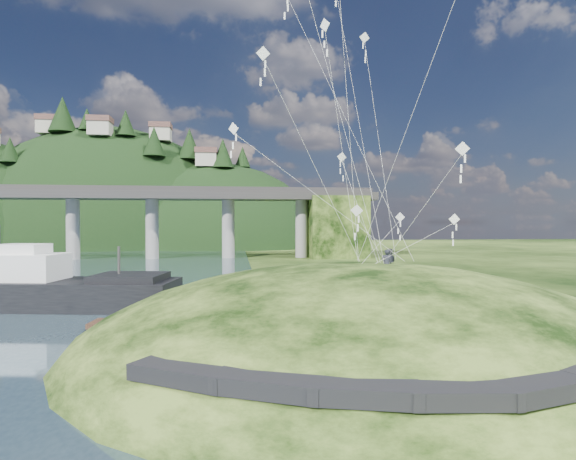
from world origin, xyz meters
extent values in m
plane|color=black|center=(0.00, 0.00, 0.00)|extent=(320.00, 320.00, 0.00)
ellipsoid|color=black|center=(8.00, 2.00, -1.50)|extent=(36.00, 32.00, 13.00)
cube|color=black|center=(-1.50, -8.00, 2.03)|extent=(4.32, 3.62, 0.71)
cube|color=black|center=(1.50, -9.65, 2.09)|extent=(4.10, 2.97, 0.61)
cube|color=black|center=(4.50, -10.65, 2.08)|extent=(3.85, 2.37, 0.62)
cube|color=black|center=(7.50, -11.10, 2.04)|extent=(3.62, 1.83, 0.66)
cube|color=black|center=(10.50, -10.90, 2.05)|extent=(3.82, 2.27, 0.68)
cylinder|color=gray|center=(-32.00, 70.00, 6.50)|extent=(2.60, 2.60, 13.00)
cylinder|color=gray|center=(-16.50, 70.00, 6.50)|extent=(2.60, 2.60, 13.00)
cylinder|color=gray|center=(-1.00, 70.00, 6.50)|extent=(2.60, 2.60, 13.00)
cylinder|color=gray|center=(14.50, 70.00, 6.50)|extent=(2.60, 2.60, 13.00)
cube|color=black|center=(22.00, 70.00, 6.50)|extent=(12.00, 11.00, 13.00)
ellipsoid|color=black|center=(-40.00, 126.00, -6.00)|extent=(96.00, 68.00, 88.00)
ellipsoid|color=black|center=(-5.00, 118.00, -10.00)|extent=(76.00, 56.00, 72.00)
cone|color=black|center=(-60.58, 106.17, 27.34)|extent=(5.29, 5.29, 6.96)
cone|color=black|center=(-49.87, 114.63, 39.23)|extent=(8.01, 8.01, 10.54)
cone|color=black|center=(-42.87, 114.06, 37.88)|extent=(4.97, 4.97, 6.54)
cone|color=black|center=(-31.40, 112.04, 36.68)|extent=(5.83, 5.83, 7.67)
cone|color=black|center=(-22.45, 107.08, 30.58)|extent=(6.47, 6.47, 8.51)
cone|color=black|center=(-13.22, 113.99, 31.23)|extent=(7.13, 7.13, 9.38)
cone|color=black|center=(-3.12, 109.03, 27.87)|extent=(6.56, 6.56, 8.63)
cone|color=black|center=(2.77, 114.63, 27.68)|extent=(4.88, 4.88, 6.42)
cube|color=beige|center=(-55.00, 118.00, 35.99)|extent=(6.00, 5.00, 4.00)
cube|color=brown|center=(-55.00, 118.00, 38.69)|extent=(6.40, 5.40, 1.60)
cube|color=beige|center=(-38.00, 110.00, 34.28)|extent=(6.00, 5.00, 4.00)
cube|color=brown|center=(-38.00, 110.00, 36.98)|extent=(6.40, 5.40, 1.60)
cube|color=beige|center=(-22.00, 116.00, 34.18)|extent=(6.00, 5.00, 4.00)
cube|color=brown|center=(-22.00, 116.00, 36.88)|extent=(6.40, 5.40, 1.60)
cube|color=beige|center=(-8.00, 110.00, 25.88)|extent=(6.00, 5.00, 4.00)
cube|color=brown|center=(-8.00, 110.00, 28.58)|extent=(6.40, 5.40, 1.60)
cube|color=black|center=(-15.27, 16.54, 1.24)|extent=(21.65, 9.09, 2.48)
cube|color=white|center=(-18.10, 17.01, 3.44)|extent=(7.28, 5.24, 2.67)
cube|color=white|center=(-18.10, 17.01, 5.06)|extent=(4.23, 3.45, 1.15)
cube|color=black|center=(-8.68, 15.44, 2.77)|extent=(6.43, 5.65, 0.57)
cylinder|color=#2D2B2B|center=(-9.63, 15.60, 4.01)|extent=(0.23, 0.23, 2.86)
cube|color=#372016|center=(-2.95, 7.37, 0.43)|extent=(13.56, 3.48, 0.34)
cylinder|color=#372016|center=(-8.67, 7.97, 0.19)|extent=(0.29, 0.29, 0.96)
cylinder|color=#372016|center=(-5.81, 7.67, 0.19)|extent=(0.29, 0.29, 0.96)
cylinder|color=#372016|center=(-2.95, 7.37, 0.19)|extent=(0.29, 0.29, 0.96)
cylinder|color=#372016|center=(-0.09, 7.08, 0.19)|extent=(0.29, 0.29, 0.96)
cylinder|color=#372016|center=(2.77, 6.78, 0.19)|extent=(0.29, 0.29, 0.96)
imported|color=#252631|center=(9.79, 2.43, 5.84)|extent=(0.71, 0.54, 1.76)
imported|color=#252631|center=(10.75, 4.61, 5.76)|extent=(1.09, 0.98, 1.84)
cube|color=white|center=(10.38, 9.41, 21.86)|extent=(0.82, 0.27, 0.80)
cube|color=white|center=(10.38, 9.41, 21.28)|extent=(0.10, 0.06, 0.48)
cube|color=white|center=(10.38, 9.41, 20.70)|extent=(0.10, 0.06, 0.48)
cube|color=white|center=(10.38, 9.41, 20.11)|extent=(0.10, 0.06, 0.48)
cube|color=white|center=(13.33, 0.65, 7.72)|extent=(0.66, 0.14, 0.66)
cube|color=white|center=(13.33, 0.65, 7.25)|extent=(0.09, 0.02, 0.38)
cube|color=white|center=(13.33, 0.65, 6.78)|extent=(0.09, 0.02, 0.38)
cube|color=white|center=(13.33, 0.65, 6.31)|extent=(0.09, 0.02, 0.38)
cube|color=white|center=(12.45, 7.17, 7.91)|extent=(0.58, 0.47, 0.71)
cube|color=white|center=(12.45, 7.17, 7.40)|extent=(0.09, 0.06, 0.41)
cube|color=white|center=(12.45, 7.17, 6.90)|extent=(0.09, 0.06, 0.41)
cube|color=white|center=(12.45, 7.17, 6.39)|extent=(0.09, 0.06, 0.41)
cube|color=white|center=(1.79, -2.04, 16.00)|extent=(0.69, 0.19, 0.69)
cube|color=white|center=(1.79, -2.04, 15.51)|extent=(0.09, 0.04, 0.40)
cube|color=white|center=(1.79, -2.04, 15.02)|extent=(0.09, 0.04, 0.40)
cube|color=white|center=(1.79, -2.04, 14.53)|extent=(0.09, 0.04, 0.40)
cube|color=white|center=(8.04, 9.55, 24.48)|extent=(0.11, 0.04, 0.48)
cube|color=white|center=(0.29, 1.60, 12.96)|extent=(0.57, 0.47, 0.69)
cube|color=white|center=(0.29, 1.60, 12.46)|extent=(0.09, 0.05, 0.41)
cube|color=white|center=(0.29, 1.60, 11.96)|extent=(0.09, 0.05, 0.41)
cube|color=white|center=(0.29, 1.60, 11.46)|extent=(0.09, 0.05, 0.41)
cube|color=white|center=(5.65, 1.48, 19.14)|extent=(0.47, 0.63, 0.73)
cube|color=white|center=(5.65, 1.48, 18.61)|extent=(0.09, 0.08, 0.43)
cube|color=white|center=(5.65, 1.48, 18.08)|extent=(0.09, 0.08, 0.43)
cube|color=white|center=(5.65, 1.48, 17.55)|extent=(0.09, 0.08, 0.43)
cube|color=white|center=(8.07, 7.22, 12.26)|extent=(0.71, 0.25, 0.69)
cube|color=white|center=(8.07, 7.22, 11.75)|extent=(0.09, 0.06, 0.41)
cube|color=white|center=(8.07, 7.22, 11.25)|extent=(0.09, 0.06, 0.41)
cube|color=white|center=(8.07, 7.22, 10.74)|extent=(0.09, 0.06, 0.41)
cube|color=white|center=(13.06, -0.75, 11.67)|extent=(0.69, 0.47, 0.78)
cube|color=white|center=(13.06, -0.75, 11.10)|extent=(0.10, 0.05, 0.46)
cube|color=white|center=(13.06, -0.75, 10.53)|extent=(0.10, 0.05, 0.46)
cube|color=white|center=(13.06, -0.75, 9.97)|extent=(0.10, 0.05, 0.46)
cube|color=white|center=(3.75, 4.90, 21.63)|extent=(0.11, 0.02, 0.47)
cube|color=white|center=(3.75, 4.90, 21.06)|extent=(0.11, 0.02, 0.47)
cube|color=white|center=(7.90, 2.57, 8.27)|extent=(0.76, 0.29, 0.74)
cube|color=white|center=(7.90, 2.57, 7.73)|extent=(0.10, 0.03, 0.44)
cube|color=white|center=(7.90, 2.57, 7.19)|extent=(0.10, 0.03, 0.44)
cube|color=white|center=(7.90, 2.57, 6.64)|extent=(0.10, 0.03, 0.44)
camera|label=1|loc=(0.36, -24.66, 7.54)|focal=28.00mm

